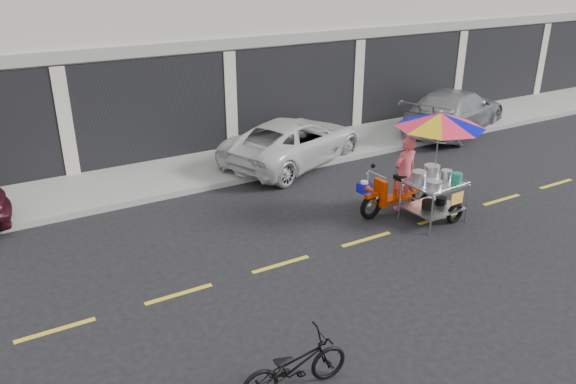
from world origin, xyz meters
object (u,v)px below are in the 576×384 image
white_pickup (294,141)px  food_vendor_rig (426,150)px  silver_pickup (454,110)px  near_bicycle (295,365)px

white_pickup → food_vendor_rig: food_vendor_rig is taller
silver_pickup → near_bicycle: bearing=104.0°
silver_pickup → food_vendor_rig: 6.97m
silver_pickup → near_bicycle: size_ratio=3.13×
silver_pickup → white_pickup: bearing=68.1°
white_pickup → near_bicycle: (-4.53, -7.65, -0.22)m
near_bicycle → food_vendor_rig: (5.19, 3.30, 1.13)m
white_pickup → food_vendor_rig: 4.49m
white_pickup → silver_pickup: silver_pickup is taller
white_pickup → silver_pickup: 6.04m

